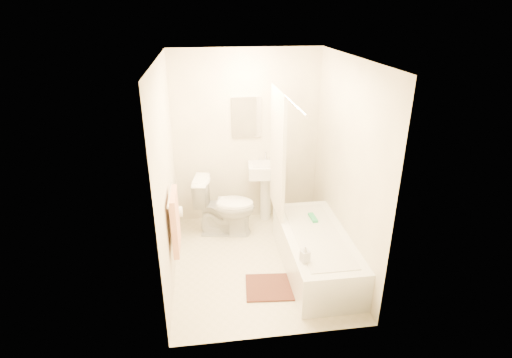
{
  "coord_description": "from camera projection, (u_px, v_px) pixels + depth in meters",
  "views": [
    {
      "loc": [
        -0.58,
        -4.01,
        2.87
      ],
      "look_at": [
        0.0,
        0.25,
        1.0
      ],
      "focal_mm": 28.0,
      "sensor_mm": 36.0,
      "label": 1
    }
  ],
  "objects": [
    {
      "name": "ceiling",
      "position": [
        259.0,
        58.0,
        3.91
      ],
      "size": [
        2.4,
        2.4,
        0.0
      ],
      "primitive_type": "plane",
      "color": "white",
      "rests_on": "ground"
    },
    {
      "name": "wall_left",
      "position": [
        167.0,
        176.0,
        4.26
      ],
      "size": [
        0.02,
        2.4,
        2.4
      ],
      "primitive_type": "cube",
      "color": "beige",
      "rests_on": "ground"
    },
    {
      "name": "towel",
      "position": [
        175.0,
        222.0,
        4.21
      ],
      "size": [
        0.06,
        0.45,
        0.66
      ],
      "primitive_type": "cube",
      "color": "#CC7266",
      "rests_on": "towel_bar"
    },
    {
      "name": "bathtub",
      "position": [
        315.0,
        251.0,
        4.67
      ],
      "size": [
        0.72,
        1.64,
        0.46
      ],
      "primitive_type": null,
      "color": "white",
      "rests_on": "floor"
    },
    {
      "name": "floor",
      "position": [
        259.0,
        262.0,
        4.86
      ],
      "size": [
        2.4,
        2.4,
        0.0
      ],
      "primitive_type": "plane",
      "color": "beige",
      "rests_on": "ground"
    },
    {
      "name": "toilet",
      "position": [
        225.0,
        206.0,
        5.36
      ],
      "size": [
        0.88,
        0.58,
        0.8
      ],
      "primitive_type": "imported",
      "rotation": [
        0.0,
        0.0,
        1.4
      ],
      "color": "white",
      "rests_on": "floor"
    },
    {
      "name": "curtain_rod",
      "position": [
        286.0,
        96.0,
        4.2
      ],
      "size": [
        0.03,
        1.7,
        0.03
      ],
      "primitive_type": "cylinder",
      "rotation": [
        1.57,
        0.0,
        0.0
      ],
      "color": "silver",
      "rests_on": "wall_back"
    },
    {
      "name": "mirror",
      "position": [
        247.0,
        117.0,
        5.34
      ],
      "size": [
        0.4,
        0.03,
        0.55
      ],
      "primitive_type": "cube",
      "color": "white",
      "rests_on": "wall_back"
    },
    {
      "name": "wall_right",
      "position": [
        346.0,
        167.0,
        4.51
      ],
      "size": [
        0.02,
        2.4,
        2.4
      ],
      "primitive_type": "cube",
      "color": "beige",
      "rests_on": "ground"
    },
    {
      "name": "wall_back",
      "position": [
        247.0,
        138.0,
        5.48
      ],
      "size": [
        2.0,
        0.02,
        2.4
      ],
      "primitive_type": "cube",
      "color": "beige",
      "rests_on": "ground"
    },
    {
      "name": "soap_bottle",
      "position": [
        305.0,
        254.0,
        4.06
      ],
      "size": [
        0.11,
        0.11,
        0.18
      ],
      "primitive_type": "imported",
      "rotation": [
        0.0,
        0.0,
        0.33
      ],
      "color": "silver",
      "rests_on": "bathtub"
    },
    {
      "name": "towel_bar",
      "position": [
        170.0,
        194.0,
        4.08
      ],
      "size": [
        0.02,
        0.6,
        0.02
      ],
      "primitive_type": "cylinder",
      "rotation": [
        1.57,
        0.0,
        0.0
      ],
      "color": "silver",
      "rests_on": "wall_left"
    },
    {
      "name": "shower_curtain",
      "position": [
        278.0,
        153.0,
        4.87
      ],
      "size": [
        0.04,
        0.8,
        1.55
      ],
      "primitive_type": "cube",
      "color": "silver",
      "rests_on": "curtain_rod"
    },
    {
      "name": "toilet_paper",
      "position": [
        177.0,
        212.0,
        4.58
      ],
      "size": [
        0.11,
        0.12,
        0.12
      ],
      "primitive_type": "cylinder",
      "rotation": [
        0.0,
        1.57,
        0.0
      ],
      "color": "white",
      "rests_on": "wall_left"
    },
    {
      "name": "scrub_brush",
      "position": [
        313.0,
        218.0,
        4.89
      ],
      "size": [
        0.07,
        0.22,
        0.04
      ],
      "primitive_type": "cube",
      "rotation": [
        0.0,
        0.0,
        0.05
      ],
      "color": "#2AAB60",
      "rests_on": "bathtub"
    },
    {
      "name": "sink",
      "position": [
        266.0,
        189.0,
        5.67
      ],
      "size": [
        0.52,
        0.43,
        0.95
      ],
      "primitive_type": null,
      "rotation": [
        0.0,
        0.0,
        -0.1
      ],
      "color": "white",
      "rests_on": "floor"
    },
    {
      "name": "bath_mat",
      "position": [
        274.0,
        287.0,
        4.42
      ],
      "size": [
        0.65,
        0.51,
        0.02
      ],
      "primitive_type": "cube",
      "rotation": [
        0.0,
        0.0,
        -0.09
      ],
      "color": "#4C2E21",
      "rests_on": "floor"
    }
  ]
}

